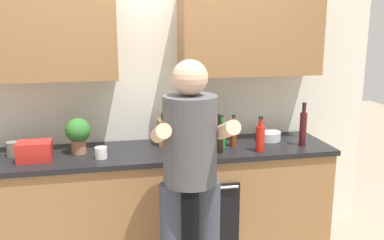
% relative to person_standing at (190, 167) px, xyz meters
% --- Properties ---
extents(back_wall_unit, '(4.00, 0.38, 2.50)m').
position_rel_person_standing_xyz_m(back_wall_unit, '(-0.15, 0.96, 0.51)').
color(back_wall_unit, silver).
rests_on(back_wall_unit, ground).
extents(counter, '(2.84, 0.67, 0.90)m').
position_rel_person_standing_xyz_m(counter, '(-0.15, 0.68, -0.53)').
color(counter, olive).
rests_on(counter, ground).
extents(person_standing, '(0.49, 0.45, 1.66)m').
position_rel_person_standing_xyz_m(person_standing, '(0.00, 0.00, 0.00)').
color(person_standing, '#383D4C').
rests_on(person_standing, ground).
extents(bottle_soda, '(0.06, 0.06, 0.26)m').
position_rel_person_standing_xyz_m(bottle_soda, '(0.39, 0.64, 0.02)').
color(bottle_soda, '#198C33').
rests_on(bottle_soda, counter).
extents(bottle_hotsauce, '(0.07, 0.07, 0.28)m').
position_rel_person_standing_xyz_m(bottle_hotsauce, '(0.65, 0.48, 0.03)').
color(bottle_hotsauce, red).
rests_on(bottle_hotsauce, counter).
extents(bottle_soy, '(0.06, 0.06, 0.30)m').
position_rel_person_standing_xyz_m(bottle_soy, '(0.33, 0.52, 0.04)').
color(bottle_soy, black).
rests_on(bottle_soy, counter).
extents(bottle_wine, '(0.06, 0.06, 0.35)m').
position_rel_person_standing_xyz_m(bottle_wine, '(1.04, 0.56, 0.07)').
color(bottle_wine, '#471419').
rests_on(bottle_wine, counter).
extents(bottle_vinegar, '(0.05, 0.05, 0.26)m').
position_rel_person_standing_xyz_m(bottle_vinegar, '(0.49, 0.66, 0.03)').
color(bottle_vinegar, brown).
rests_on(bottle_vinegar, counter).
extents(cup_coffee, '(0.09, 0.09, 0.08)m').
position_rel_person_standing_xyz_m(cup_coffee, '(-0.55, 0.56, -0.04)').
color(cup_coffee, white).
rests_on(cup_coffee, counter).
extents(cup_stoneware, '(0.09, 0.09, 0.11)m').
position_rel_person_standing_xyz_m(cup_stoneware, '(-1.20, 0.74, -0.03)').
color(cup_stoneware, slate).
rests_on(cup_stoneware, counter).
extents(mixing_bowl, '(0.21, 0.21, 0.07)m').
position_rel_person_standing_xyz_m(mixing_bowl, '(0.83, 0.77, -0.05)').
color(mixing_bowl, silver).
rests_on(mixing_bowl, counter).
extents(knife_block, '(0.10, 0.14, 0.27)m').
position_rel_person_standing_xyz_m(knife_block, '(-0.05, 0.83, 0.02)').
color(knife_block, brown).
rests_on(knife_block, counter).
extents(potted_herb, '(0.19, 0.19, 0.27)m').
position_rel_person_standing_xyz_m(potted_herb, '(-0.72, 0.72, 0.08)').
color(potted_herb, '#9E6647').
rests_on(potted_herb, counter).
extents(grocery_bag_crisps, '(0.24, 0.17, 0.14)m').
position_rel_person_standing_xyz_m(grocery_bag_crisps, '(-1.02, 0.60, -0.01)').
color(grocery_bag_crisps, red).
rests_on(grocery_bag_crisps, counter).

